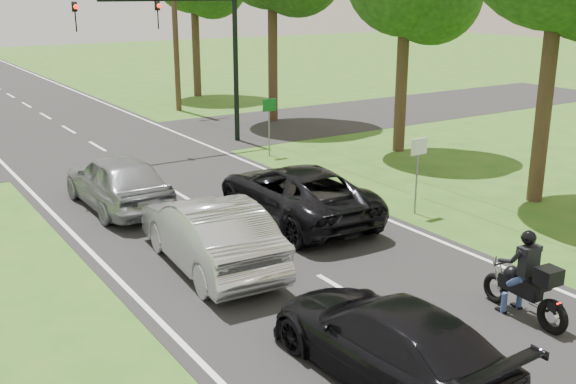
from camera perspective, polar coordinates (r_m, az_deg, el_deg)
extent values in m
plane|color=#295818|center=(13.92, 5.00, -8.46)|extent=(140.00, 140.00, 0.00)
cube|color=black|center=(22.16, -11.08, 0.93)|extent=(8.00, 100.00, 0.01)
cube|color=black|center=(27.67, -15.83, 3.73)|extent=(60.00, 7.00, 0.01)
torus|color=black|center=(13.94, 17.16, -7.77)|extent=(0.18, 0.62, 0.61)
torus|color=black|center=(13.12, 21.47, -9.81)|extent=(0.20, 0.67, 0.66)
cube|color=black|center=(13.46, 19.07, -7.56)|extent=(0.33, 0.90, 0.28)
sphere|color=black|center=(13.53, 18.43, -6.59)|extent=(0.31, 0.31, 0.31)
cube|color=black|center=(13.20, 20.16, -7.37)|extent=(0.36, 0.53, 0.09)
cube|color=#FF0C07|center=(12.94, 21.95, -8.79)|extent=(0.09, 0.04, 0.05)
cylinder|color=silver|center=(13.38, 20.98, -9.29)|extent=(0.14, 0.74, 0.08)
cylinder|color=black|center=(13.59, 17.93, -5.69)|extent=(0.57, 0.08, 0.03)
cube|color=black|center=(12.93, 21.19, -6.65)|extent=(0.44, 0.40, 0.30)
cube|color=black|center=(13.16, 19.74, -5.52)|extent=(0.38, 0.23, 0.55)
sphere|color=black|center=(13.05, 19.72, -3.67)|extent=(0.28, 0.28, 0.28)
cylinder|color=navy|center=(13.57, 17.82, -8.94)|extent=(0.12, 0.12, 0.42)
cylinder|color=navy|center=(13.85, 19.00, -8.53)|extent=(0.12, 0.12, 0.42)
imported|color=black|center=(17.87, 0.64, -0.04)|extent=(2.75, 5.49, 1.49)
imported|color=#B7B8BC|center=(14.89, -6.65, -3.46)|extent=(2.01, 4.90, 1.58)
imported|color=#909497|center=(19.42, -14.24, 0.94)|extent=(1.93, 4.67, 1.58)
imported|color=black|center=(10.87, 8.47, -12.25)|extent=(1.97, 4.61, 1.33)
cylinder|color=black|center=(27.36, -4.44, 10.54)|extent=(0.20, 0.20, 6.00)
imported|color=black|center=(25.84, -10.98, 14.50)|extent=(0.16, 0.36, 1.00)
imported|color=black|center=(24.85, -17.57, 13.97)|extent=(0.16, 0.36, 1.00)
sphere|color=#FF0C07|center=(25.66, -10.86, 15.23)|extent=(0.16, 0.16, 0.16)
sphere|color=#FF0C07|center=(24.66, -17.52, 14.73)|extent=(0.16, 0.16, 0.16)
cylinder|color=#4C3622|center=(34.84, -9.60, 14.97)|extent=(0.28, 0.28, 10.00)
cylinder|color=slate|center=(18.63, 10.83, 1.13)|extent=(0.05, 0.05, 2.00)
cube|color=silver|center=(18.40, 11.05, 3.81)|extent=(0.55, 0.04, 0.45)
cylinder|color=slate|center=(24.94, -1.61, 5.34)|extent=(0.05, 0.05, 2.00)
cube|color=#0C591E|center=(24.76, -1.59, 7.37)|extent=(0.55, 0.04, 0.45)
cylinder|color=#332316|center=(20.37, 21.03, 8.42)|extent=(0.44, 0.44, 6.72)
cylinder|color=#332316|center=(25.81, 9.62, 9.86)|extent=(0.44, 0.44, 5.88)
cylinder|color=#332316|center=(31.70, -1.30, 12.33)|extent=(0.44, 0.44, 7.00)
cylinder|color=#332316|center=(39.81, -7.82, 12.66)|extent=(0.44, 0.44, 6.44)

